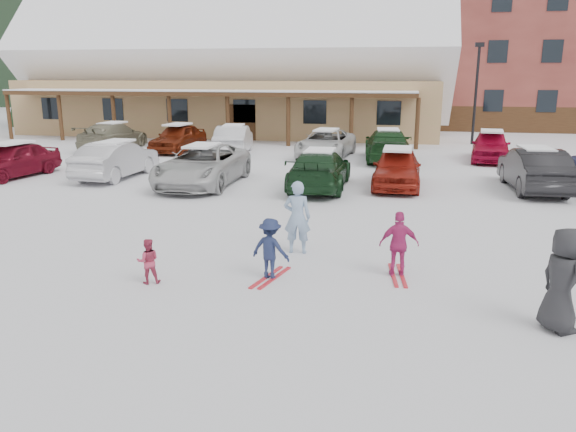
% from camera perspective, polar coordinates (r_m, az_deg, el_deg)
% --- Properties ---
extents(ground, '(160.00, 160.00, 0.00)m').
position_cam_1_polar(ground, '(12.00, -2.34, -5.73)').
color(ground, white).
rests_on(ground, ground).
extents(day_lodge, '(29.12, 12.50, 10.38)m').
position_cam_1_polar(day_lodge, '(40.62, -5.67, 14.07)').
color(day_lodge, tan).
rests_on(day_lodge, ground).
extents(alpine_hotel, '(31.48, 14.01, 21.48)m').
position_cam_1_polar(alpine_hotel, '(50.51, 25.80, 18.16)').
color(alpine_hotel, maroon).
rests_on(alpine_hotel, ground).
extents(lamp_post, '(0.50, 0.25, 5.77)m').
position_cam_1_polar(lamp_post, '(34.98, 18.58, 12.29)').
color(lamp_post, black).
rests_on(lamp_post, ground).
extents(conifer_0, '(4.40, 4.40, 10.20)m').
position_cam_1_polar(conifer_0, '(50.01, -24.68, 14.93)').
color(conifer_0, black).
rests_on(conifer_0, ground).
extents(conifer_2, '(5.28, 5.28, 12.24)m').
position_cam_1_polar(conifer_2, '(62.28, -21.32, 15.95)').
color(conifer_2, black).
rests_on(conifer_2, ground).
extents(conifer_3, '(3.96, 3.96, 9.18)m').
position_cam_1_polar(conifer_3, '(55.06, 15.18, 14.95)').
color(conifer_3, black).
rests_on(conifer_3, ground).
extents(adult_skier, '(0.66, 0.46, 1.72)m').
position_cam_1_polar(adult_skier, '(13.03, 0.94, -0.13)').
color(adult_skier, '#85A0C1').
rests_on(adult_skier, ground).
extents(toddler_red, '(0.56, 0.51, 0.93)m').
position_cam_1_polar(toddler_red, '(11.60, -14.03, -4.47)').
color(toddler_red, '#B13350').
rests_on(toddler_red, ground).
extents(child_navy, '(0.91, 0.66, 1.27)m').
position_cam_1_polar(child_navy, '(11.46, -1.81, -3.34)').
color(child_navy, '#1A2345').
rests_on(child_navy, ground).
extents(skis_child_navy, '(0.54, 1.41, 0.03)m').
position_cam_1_polar(skis_child_navy, '(11.67, -1.78, -6.25)').
color(skis_child_navy, red).
rests_on(skis_child_navy, ground).
extents(child_magenta, '(0.84, 0.43, 1.38)m').
position_cam_1_polar(child_magenta, '(11.79, 11.22, -2.83)').
color(child_magenta, '#BA296D').
rests_on(child_magenta, ground).
extents(skis_child_magenta, '(0.36, 1.41, 0.03)m').
position_cam_1_polar(skis_child_magenta, '(12.01, 11.06, -5.92)').
color(skis_child_magenta, red).
rests_on(skis_child_magenta, ground).
extents(bystander_dark, '(0.90, 1.02, 1.75)m').
position_cam_1_polar(bystander_dark, '(10.12, 26.12, -5.89)').
color(bystander_dark, '#232326').
rests_on(bystander_dark, ground).
extents(parked_car_0, '(2.24, 4.31, 1.40)m').
position_cam_1_polar(parked_car_0, '(25.26, -26.16, 5.13)').
color(parked_car_0, maroon).
rests_on(parked_car_0, ground).
extents(parked_car_1, '(1.77, 4.51, 1.46)m').
position_cam_1_polar(parked_car_1, '(23.61, -17.07, 5.49)').
color(parked_car_1, '#ADACB0').
rests_on(parked_car_1, ground).
extents(parked_car_2, '(2.53, 5.43, 1.50)m').
position_cam_1_polar(parked_car_2, '(21.32, -8.67, 5.12)').
color(parked_car_2, '#B8B8B8').
rests_on(parked_car_2, ground).
extents(parked_car_3, '(2.00, 4.86, 1.41)m').
position_cam_1_polar(parked_car_3, '(20.44, 3.24, 4.73)').
color(parked_car_3, '#16351B').
rests_on(parked_car_3, ground).
extents(parked_car_4, '(1.78, 4.23, 1.43)m').
position_cam_1_polar(parked_car_4, '(21.08, 11.01, 4.82)').
color(parked_car_4, maroon).
rests_on(parked_car_4, ground).
extents(parked_car_5, '(1.81, 4.71, 1.53)m').
position_cam_1_polar(parked_car_5, '(21.93, 23.71, 4.36)').
color(parked_car_5, black).
rests_on(parked_car_5, ground).
extents(parked_car_7, '(2.20, 5.10, 1.46)m').
position_cam_1_polar(parked_car_7, '(32.49, -17.33, 7.75)').
color(parked_car_7, gray).
rests_on(parked_car_7, ground).
extents(parked_car_8, '(2.10, 4.42, 1.46)m').
position_cam_1_polar(parked_car_8, '(30.75, -11.11, 7.79)').
color(parked_car_8, '#671E0C').
rests_on(parked_car_8, ground).
extents(parked_car_9, '(2.26, 4.68, 1.48)m').
position_cam_1_polar(parked_car_9, '(29.48, -5.53, 7.73)').
color(parked_car_9, silver).
rests_on(parked_car_9, ground).
extents(parked_car_10, '(2.76, 5.18, 1.38)m').
position_cam_1_polar(parked_car_10, '(28.12, 3.88, 7.35)').
color(parked_car_10, silver).
rests_on(parked_car_10, ground).
extents(parked_car_11, '(2.44, 5.28, 1.49)m').
position_cam_1_polar(parked_car_11, '(27.45, 10.08, 7.10)').
color(parked_car_11, '#163B19').
rests_on(parked_car_11, ground).
extents(parked_car_12, '(2.24, 4.41, 1.44)m').
position_cam_1_polar(parked_car_12, '(28.60, 19.90, 6.70)').
color(parked_car_12, '#AC0A2F').
rests_on(parked_car_12, ground).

